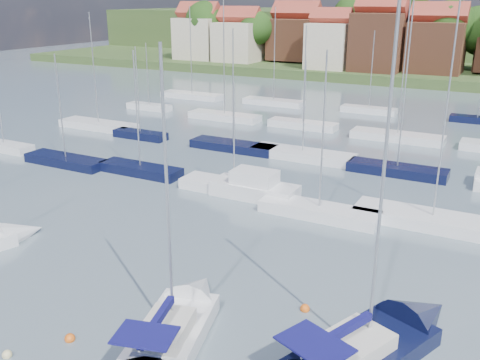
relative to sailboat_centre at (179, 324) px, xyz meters
The scene contains 7 objects.
ground 37.93m from the sailboat_centre, 89.31° to the left, with size 260.00×260.00×0.00m, color #4F5E6C.
sailboat_centre is the anchor object (origin of this frame).
sailboat_navy 9.45m from the sailboat_centre, 19.07° to the left, with size 7.62×12.49×16.84m.
buoy_b 7.71m from the sailboat_centre, 136.96° to the right, with size 0.44×0.44×0.44m, color beige.
buoy_c 5.08m from the sailboat_centre, 142.79° to the right, with size 0.49×0.49×0.49m, color #D85914.
buoy_e 6.49m from the sailboat_centre, 43.14° to the left, with size 0.50×0.50×0.50m, color #D85914.
marina_field 33.16m from the sailboat_centre, 85.91° to the left, with size 79.62×41.41×15.93m.
Camera 1 is at (12.40, -15.99, 15.10)m, focal length 40.00 mm.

